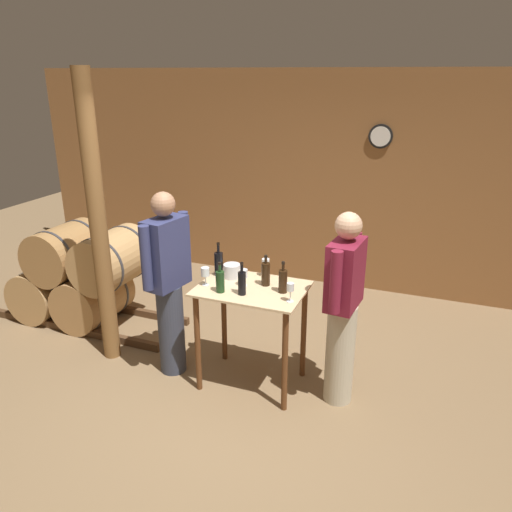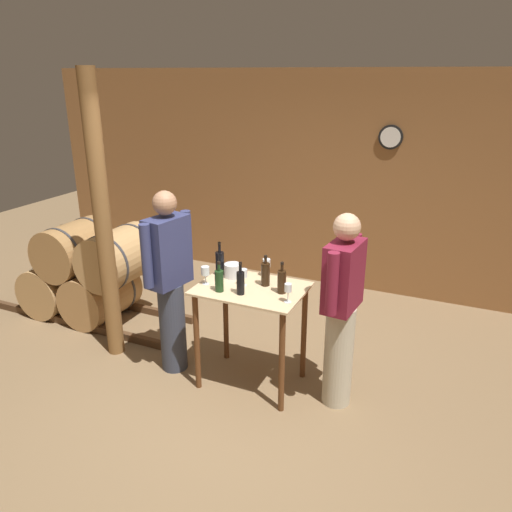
{
  "view_description": "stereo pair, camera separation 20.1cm",
  "coord_description": "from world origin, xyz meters",
  "px_view_note": "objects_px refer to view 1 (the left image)",
  "views": [
    {
      "loc": [
        1.48,
        -3.15,
        2.65
      ],
      "look_at": [
        0.04,
        0.53,
        1.18
      ],
      "focal_mm": 35.0,
      "sensor_mm": 36.0,
      "label": 1
    },
    {
      "loc": [
        1.67,
        -3.07,
        2.65
      ],
      "look_at": [
        0.04,
        0.53,
        1.18
      ],
      "focal_mm": 35.0,
      "sensor_mm": 36.0,
      "label": 2
    }
  ],
  "objects_px": {
    "wine_glass_near_right": "(266,263)",
    "person_host": "(168,281)",
    "wine_bottle_left": "(220,281)",
    "wine_glass_near_left": "(205,272)",
    "wooden_post": "(98,225)",
    "ice_bucket": "(232,271)",
    "wine_bottle_far_left": "(219,263)",
    "wine_bottle_center": "(242,282)",
    "wine_glass_near_center": "(244,274)",
    "person_visitor_with_scarf": "(343,306)",
    "wine_bottle_far_right": "(283,281)",
    "wine_glass_far_side": "(290,288)",
    "wine_bottle_right": "(266,273)"
  },
  "relations": [
    {
      "from": "wine_bottle_left",
      "to": "wine_bottle_far_left",
      "type": "bearing_deg",
      "value": 117.25
    },
    {
      "from": "wine_bottle_center",
      "to": "wine_glass_far_side",
      "type": "xyz_separation_m",
      "value": [
        0.41,
        0.02,
        0.01
      ]
    },
    {
      "from": "wine_bottle_center",
      "to": "wine_bottle_far_left",
      "type": "bearing_deg",
      "value": 139.55
    },
    {
      "from": "wine_bottle_far_right",
      "to": "wine_glass_far_side",
      "type": "relative_size",
      "value": 1.71
    },
    {
      "from": "wine_glass_near_left",
      "to": "person_host",
      "type": "distance_m",
      "value": 0.4
    },
    {
      "from": "wine_glass_near_left",
      "to": "wine_glass_near_right",
      "type": "xyz_separation_m",
      "value": [
        0.41,
        0.37,
        0.0
      ]
    },
    {
      "from": "wine_bottle_far_right",
      "to": "wine_glass_near_left",
      "type": "xyz_separation_m",
      "value": [
        -0.66,
        -0.1,
        0.01
      ]
    },
    {
      "from": "wooden_post",
      "to": "wine_glass_far_side",
      "type": "height_order",
      "value": "wooden_post"
    },
    {
      "from": "wine_bottle_left",
      "to": "wine_glass_near_left",
      "type": "relative_size",
      "value": 1.63
    },
    {
      "from": "ice_bucket",
      "to": "wine_glass_near_right",
      "type": "bearing_deg",
      "value": 26.68
    },
    {
      "from": "wine_bottle_left",
      "to": "wine_glass_near_left",
      "type": "bearing_deg",
      "value": 155.34
    },
    {
      "from": "wine_bottle_far_left",
      "to": "wine_bottle_right",
      "type": "height_order",
      "value": "wine_bottle_far_left"
    },
    {
      "from": "wine_bottle_left",
      "to": "ice_bucket",
      "type": "distance_m",
      "value": 0.32
    },
    {
      "from": "wine_glass_near_center",
      "to": "wine_glass_far_side",
      "type": "distance_m",
      "value": 0.49
    },
    {
      "from": "wine_bottle_far_left",
      "to": "person_visitor_with_scarf",
      "type": "xyz_separation_m",
      "value": [
        1.15,
        -0.11,
        -0.17
      ]
    },
    {
      "from": "wine_bottle_left",
      "to": "wooden_post",
      "type": "bearing_deg",
      "value": 175.65
    },
    {
      "from": "wine_bottle_right",
      "to": "wine_glass_near_center",
      "type": "xyz_separation_m",
      "value": [
        -0.17,
        -0.08,
        -0.0
      ]
    },
    {
      "from": "wine_glass_near_left",
      "to": "ice_bucket",
      "type": "xyz_separation_m",
      "value": [
        0.14,
        0.24,
        -0.06
      ]
    },
    {
      "from": "wine_glass_near_left",
      "to": "ice_bucket",
      "type": "relative_size",
      "value": 1.07
    },
    {
      "from": "wooden_post",
      "to": "wine_glass_near_right",
      "type": "distance_m",
      "value": 1.56
    },
    {
      "from": "wooden_post",
      "to": "wine_glass_near_center",
      "type": "distance_m",
      "value": 1.42
    },
    {
      "from": "wooden_post",
      "to": "wine_glass_near_left",
      "type": "distance_m",
      "value": 1.12
    },
    {
      "from": "wine_glass_near_center",
      "to": "wine_bottle_far_left",
      "type": "bearing_deg",
      "value": 156.25
    },
    {
      "from": "wine_bottle_far_right",
      "to": "ice_bucket",
      "type": "xyz_separation_m",
      "value": [
        -0.52,
        0.14,
        -0.04
      ]
    },
    {
      "from": "wine_bottle_far_left",
      "to": "ice_bucket",
      "type": "height_order",
      "value": "wine_bottle_far_left"
    },
    {
      "from": "person_visitor_with_scarf",
      "to": "wine_glass_near_right",
      "type": "bearing_deg",
      "value": 162.44
    },
    {
      "from": "wooden_post",
      "to": "person_visitor_with_scarf",
      "type": "xyz_separation_m",
      "value": [
        2.24,
        0.12,
        -0.47
      ]
    },
    {
      "from": "wine_bottle_center",
      "to": "ice_bucket",
      "type": "height_order",
      "value": "wine_bottle_center"
    },
    {
      "from": "wine_bottle_far_right",
      "to": "person_host",
      "type": "height_order",
      "value": "person_host"
    },
    {
      "from": "wine_bottle_far_left",
      "to": "wine_bottle_center",
      "type": "distance_m",
      "value": 0.46
    },
    {
      "from": "wine_glass_near_center",
      "to": "wooden_post",
      "type": "bearing_deg",
      "value": -176.13
    },
    {
      "from": "wine_bottle_far_right",
      "to": "person_host",
      "type": "relative_size",
      "value": 0.16
    },
    {
      "from": "wine_glass_near_center",
      "to": "wine_glass_far_side",
      "type": "relative_size",
      "value": 0.94
    },
    {
      "from": "wine_bottle_far_left",
      "to": "wooden_post",
      "type": "bearing_deg",
      "value": -168.41
    },
    {
      "from": "wine_glass_near_right",
      "to": "ice_bucket",
      "type": "bearing_deg",
      "value": -153.32
    },
    {
      "from": "wine_bottle_far_left",
      "to": "person_host",
      "type": "height_order",
      "value": "person_host"
    },
    {
      "from": "wooden_post",
      "to": "wine_glass_near_left",
      "type": "xyz_separation_m",
      "value": [
        1.08,
        -0.01,
        -0.3
      ]
    },
    {
      "from": "wine_bottle_center",
      "to": "wine_glass_near_left",
      "type": "distance_m",
      "value": 0.37
    },
    {
      "from": "wine_glass_near_left",
      "to": "person_host",
      "type": "relative_size",
      "value": 0.09
    },
    {
      "from": "wine_glass_near_right",
      "to": "wine_glass_far_side",
      "type": "bearing_deg",
      "value": -48.99
    },
    {
      "from": "wine_bottle_left",
      "to": "wine_glass_near_right",
      "type": "bearing_deg",
      "value": 62.9
    },
    {
      "from": "wine_bottle_left",
      "to": "person_visitor_with_scarf",
      "type": "height_order",
      "value": "person_visitor_with_scarf"
    },
    {
      "from": "wine_bottle_right",
      "to": "ice_bucket",
      "type": "bearing_deg",
      "value": 171.71
    },
    {
      "from": "wine_bottle_far_right",
      "to": "wine_glass_near_center",
      "type": "distance_m",
      "value": 0.35
    },
    {
      "from": "wine_glass_near_right",
      "to": "person_host",
      "type": "distance_m",
      "value": 0.88
    },
    {
      "from": "wine_bottle_left",
      "to": "person_host",
      "type": "distance_m",
      "value": 0.58
    },
    {
      "from": "wooden_post",
      "to": "wine_glass_near_left",
      "type": "height_order",
      "value": "wooden_post"
    },
    {
      "from": "ice_bucket",
      "to": "wine_glass_near_left",
      "type": "bearing_deg",
      "value": -120.81
    },
    {
      "from": "wine_bottle_center",
      "to": "wine_glass_near_left",
      "type": "relative_size",
      "value": 1.75
    },
    {
      "from": "wine_glass_near_center",
      "to": "person_visitor_with_scarf",
      "type": "relative_size",
      "value": 0.09
    }
  ]
}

